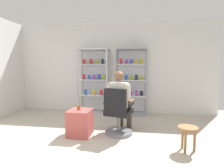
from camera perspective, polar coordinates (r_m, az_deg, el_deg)
ground_plane at (r=2.89m, az=-8.64°, el=-22.98°), size 7.20×7.20×0.00m
back_wall at (r=5.48m, az=0.53°, el=5.22°), size 6.00×0.10×2.70m
display_cabinet_left at (r=5.36m, az=-5.66°, el=1.09°), size 0.90×0.45×1.90m
display_cabinet_right at (r=5.20m, az=6.17°, el=0.93°), size 0.90×0.45×1.90m
office_chair at (r=3.65m, az=1.89°, el=-10.07°), size 0.62×0.59×0.96m
seated_shopkeeper at (r=3.73m, az=2.80°, el=-4.73°), size 0.55×0.62×1.29m
storage_crate at (r=3.72m, az=-10.12°, el=-12.02°), size 0.44×0.46×0.52m
tea_glass at (r=3.66m, az=-10.53°, el=-7.45°), size 0.06×0.06×0.09m
wooden_stool at (r=3.24m, az=22.99°, el=-13.83°), size 0.32×0.32×0.41m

